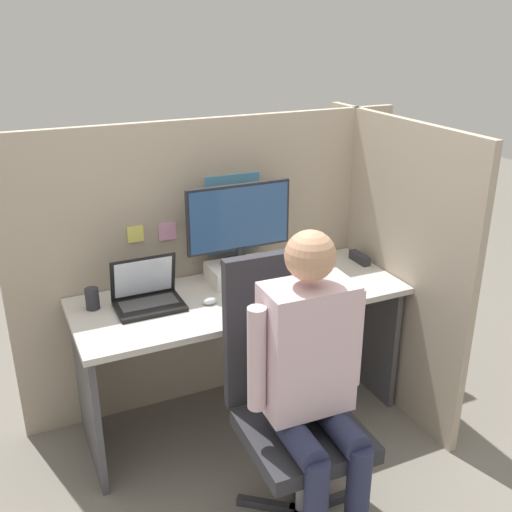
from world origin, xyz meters
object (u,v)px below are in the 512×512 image
Objects in this scene: person at (313,372)px; pen_cup at (92,299)px; office_chair at (290,393)px; laptop at (148,297)px; stapler at (360,258)px; paper_box at (240,272)px; carrot_toy at (266,303)px; monitor at (239,222)px.

pen_cup is at bearing 125.62° from person.
office_chair is 0.26m from person.
laptop is 2.06× the size of stapler.
pen_cup reaches higher than paper_box.
paper_box is 0.25× the size of person.
laptop is 0.25m from pen_cup.
laptop reaches higher than stapler.
person is at bearing -88.32° from office_chair.
pen_cup is at bearing 162.06° from laptop.
carrot_toy is 0.79m from pen_cup.
person reaches higher than stapler.
pen_cup is (-0.64, 0.90, 0.04)m from person.
laptop is 0.80m from office_chair.
paper_box is 0.29× the size of office_chair.
stapler is 0.75m from carrot_toy.
stapler is 1.16m from person.
laptop is at bearing -178.37° from stapler.
stapler is at bearing -4.58° from paper_box.
paper_box is 0.27m from monitor.
office_chair is at bearing -48.97° from pen_cup.
person reaches higher than monitor.
laptop reaches higher than carrot_toy.
laptop reaches higher than pen_cup.
laptop reaches higher than paper_box.
office_chair reaches higher than pen_cup.
stapler is at bearing -1.73° from pen_cup.
monitor reaches higher than pen_cup.
carrot_toy is at bearing -158.59° from stapler.
stapler is (1.19, 0.03, -0.02)m from laptop.
paper_box is at bearing 87.99° from carrot_toy.
stapler is 1.48× the size of pen_cup.
carrot_toy is 0.13× the size of office_chair.
pen_cup is at bearing -178.86° from monitor.
carrot_toy is (-0.01, -0.33, -0.29)m from monitor.
person is (-0.09, -0.91, -0.30)m from monitor.
pen_cup reaches higher than carrot_toy.
monitor is 5.36× the size of pen_cup.
paper_box is 2.13× the size of stapler.
carrot_toy is (-0.01, -0.33, -0.02)m from paper_box.
person is at bearing -132.39° from stapler.
office_chair is 0.86× the size of person.
person reaches higher than carrot_toy.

